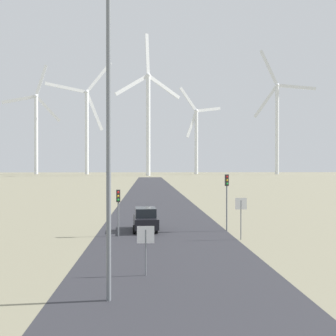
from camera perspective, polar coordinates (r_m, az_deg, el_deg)
name	(u,v)px	position (r m, az deg, el deg)	size (l,w,h in m)	color
road_surface	(156,202)	(54.90, -1.74, -5.02)	(10.00, 240.00, 0.01)	#2D2D33
streetlamp	(109,96)	(15.24, -8.63, 10.22)	(3.36, 0.32, 12.75)	slate
stop_sign_near	(146,241)	(18.59, -3.26, -10.53)	(0.81, 0.07, 2.31)	slate
stop_sign_far	(241,210)	(27.73, 10.54, -6.07)	(0.81, 0.07, 2.90)	slate
traffic_light_post_near_left	(118,202)	(28.79, -7.23, -4.93)	(0.28, 0.34, 3.38)	slate
traffic_light_post_near_right	(227,190)	(31.13, 8.53, -3.14)	(0.28, 0.34, 4.44)	slate
car_approaching	(145,219)	(31.11, -3.29, -7.44)	(2.06, 4.21, 1.83)	black
wind_turbine_far_left	(36,126)	(251.71, -18.60, 5.79)	(33.66, 5.94, 66.62)	silver
wind_turbine_left	(87,123)	(242.43, -11.71, 6.45)	(37.40, 14.81, 69.28)	silver
wind_turbine_center	(148,114)	(203.48, -2.90, 7.80)	(33.68, 17.80, 72.76)	silver
wind_turbine_right	(196,135)	(245.61, 4.12, 4.85)	(27.42, 11.35, 53.46)	silver
wind_turbine_far_right	(277,119)	(244.79, 15.54, 6.80)	(37.01, 3.19, 74.48)	silver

